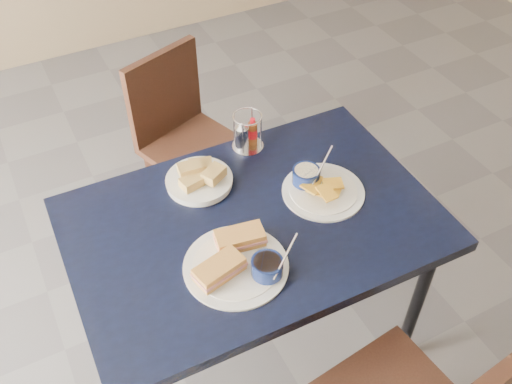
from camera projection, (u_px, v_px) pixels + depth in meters
name	position (u px, v px, depth m)	size (l,w,h in m)	color
ground	(269.00, 335.00, 2.30)	(6.00, 6.00, 0.00)	#58575D
dining_table	(253.00, 235.00, 1.79)	(1.13, 0.77, 0.75)	black
chair_far	(185.00, 126.00, 2.54)	(0.48, 0.48, 0.80)	black
sandwich_plate	(239.00, 260.00, 1.60)	(0.31, 0.30, 0.12)	white
plantain_plate	(317.00, 185.00, 1.82)	(0.26, 0.26, 0.12)	white
bread_basket	(199.00, 178.00, 1.83)	(0.21, 0.21, 0.07)	white
condiment_caddy	(246.00, 134.00, 1.94)	(0.11, 0.11, 0.14)	silver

